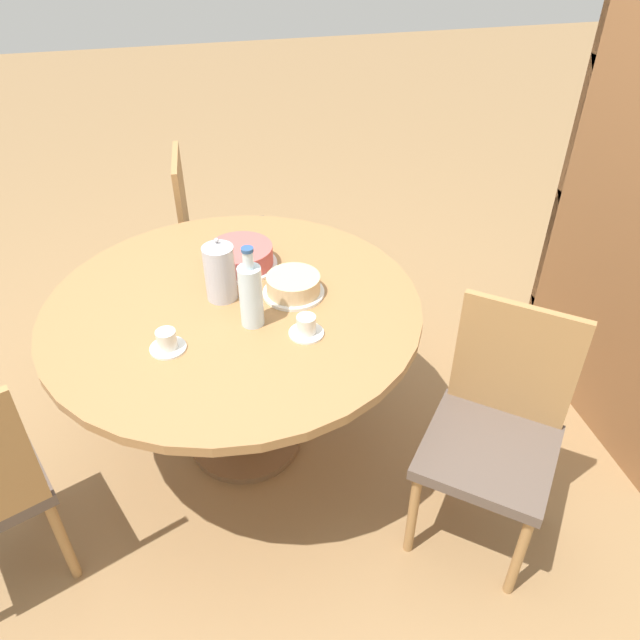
% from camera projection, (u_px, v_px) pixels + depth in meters
% --- Properties ---
extents(ground_plane, '(14.00, 14.00, 0.00)m').
position_uv_depth(ground_plane, '(247.00, 441.00, 2.66)').
color(ground_plane, '#937047').
extents(dining_table, '(1.36, 1.36, 0.72)m').
position_uv_depth(dining_table, '(236.00, 334.00, 2.31)').
color(dining_table, brown).
rests_on(dining_table, ground_plane).
extents(chair_b, '(0.59, 0.59, 0.89)m').
position_uv_depth(chair_b, '(496.00, 428.00, 2.08)').
color(chair_b, '#A87A47').
rests_on(chair_b, ground_plane).
extents(chair_c, '(0.44, 0.44, 0.89)m').
position_uv_depth(chair_c, '(213.00, 234.00, 3.13)').
color(chair_c, '#A87A47').
rests_on(chair_c, ground_plane).
extents(coffee_pot, '(0.11, 0.11, 0.24)m').
position_uv_depth(coffee_pot, '(220.00, 271.00, 2.20)').
color(coffee_pot, silver).
rests_on(coffee_pot, dining_table).
extents(water_bottle, '(0.08, 0.08, 0.30)m').
position_uv_depth(water_bottle, '(251.00, 294.00, 2.07)').
color(water_bottle, silver).
rests_on(water_bottle, dining_table).
extents(cake_main, '(0.28, 0.28, 0.08)m').
position_uv_depth(cake_main, '(241.00, 257.00, 2.41)').
color(cake_main, white).
rests_on(cake_main, dining_table).
extents(cake_second, '(0.23, 0.23, 0.08)m').
position_uv_depth(cake_second, '(293.00, 286.00, 2.26)').
color(cake_second, white).
rests_on(cake_second, dining_table).
extents(cup_a, '(0.12, 0.12, 0.07)m').
position_uv_depth(cup_a, '(306.00, 327.00, 2.07)').
color(cup_a, white).
rests_on(cup_a, dining_table).
extents(cup_b, '(0.12, 0.12, 0.07)m').
position_uv_depth(cup_b, '(167.00, 342.00, 2.01)').
color(cup_b, white).
rests_on(cup_b, dining_table).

